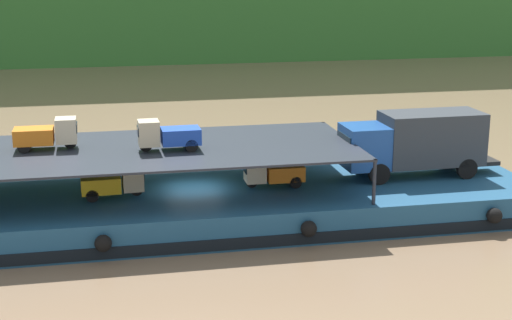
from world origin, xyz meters
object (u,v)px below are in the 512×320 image
Objects in this scene: mini_truck_lower_aft at (114,182)px; mini_truck_upper_fore at (168,135)px; cargo_barge at (195,204)px; covered_lorry at (416,142)px; mini_truck_lower_mid at (273,172)px; mini_truck_upper_mid at (47,134)px.

mini_truck_upper_fore is at bearing 0.59° from mini_truck_lower_aft.
cargo_barge is 3.95m from mini_truck_lower_aft.
cargo_barge is 11.01m from covered_lorry.
mini_truck_upper_fore is at bearing -177.57° from mini_truck_lower_mid.
mini_truck_upper_mid reaches higher than mini_truck_lower_aft.
cargo_barge is at bearing 24.40° from mini_truck_upper_fore.
covered_lorry reaches higher than mini_truck_lower_mid.
covered_lorry reaches higher than mini_truck_lower_aft.
mini_truck_lower_aft is (-14.36, -0.59, -1.00)m from covered_lorry.
mini_truck_lower_aft is 3.67m from mini_truck_upper_mid.
mini_truck_lower_mid is 5.19m from mini_truck_upper_fore.
covered_lorry is (10.73, 0.02, 2.45)m from cargo_barge.
mini_truck_upper_mid reaches higher than mini_truck_lower_mid.
covered_lorry is 2.88× the size of mini_truck_upper_mid.
cargo_barge is 3.99× the size of covered_lorry.
cargo_barge is 11.28× the size of mini_truck_lower_aft.
mini_truck_upper_mid is at bearing 177.63° from covered_lorry.
cargo_barge is at bearing -6.50° from mini_truck_upper_mid.
mini_truck_upper_mid is (-10.02, 1.07, 2.00)m from mini_truck_lower_mid.
mini_truck_upper_mid is at bearing 166.35° from mini_truck_upper_fore.
covered_lorry is at bearing -2.37° from mini_truck_upper_mid.
mini_truck_upper_fore is at bearing -155.60° from cargo_barge.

